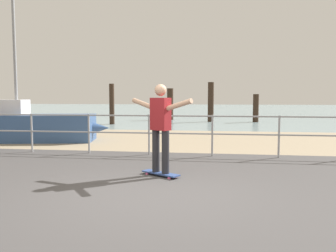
{
  "coord_description": "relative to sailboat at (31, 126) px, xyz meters",
  "views": [
    {
      "loc": [
        0.97,
        -5.06,
        1.51
      ],
      "look_at": [
        -0.04,
        2.0,
        0.9
      ],
      "focal_mm": 37.17,
      "sensor_mm": 36.0,
      "label": 1
    }
  ],
  "objects": [
    {
      "name": "sailboat",
      "position": [
        0.0,
        0.0,
        0.0
      ],
      "size": [
        5.07,
        2.2,
        4.77
      ],
      "color": "#335184",
      "rests_on": "ground"
    },
    {
      "name": "ground_plane",
      "position": [
        5.18,
        -6.72,
        -0.52
      ],
      "size": [
        24.0,
        10.0,
        0.04
      ],
      "primitive_type": "cube",
      "color": "#474444",
      "rests_on": "ground"
    },
    {
      "name": "groyne_post_1",
      "position": [
        3.14,
        11.26,
        0.49
      ],
      "size": [
        0.4,
        0.4,
        2.02
      ],
      "primitive_type": "cylinder",
      "color": "#332319",
      "rests_on": "ground"
    },
    {
      "name": "railing_fence",
      "position": [
        4.42,
        -2.12,
        0.18
      ],
      "size": [
        12.89,
        0.05,
        1.05
      ],
      "color": "#9EA0A5",
      "rests_on": "ground"
    },
    {
      "name": "skateboarder",
      "position": [
        5.11,
        -4.45,
        0.5
      ],
      "size": [
        1.27,
        0.85,
        1.65
      ],
      "color": "#26262B",
      "rests_on": "skateboard"
    },
    {
      "name": "groyne_post_3",
      "position": [
        8.35,
        9.97,
        0.3
      ],
      "size": [
        0.33,
        0.33,
        1.64
      ],
      "primitive_type": "cylinder",
      "color": "#332319",
      "rests_on": "ground"
    },
    {
      "name": "groyne_post_0",
      "position": [
        0.53,
        7.23,
        0.57
      ],
      "size": [
        0.27,
        0.27,
        2.19
      ],
      "primitive_type": "cylinder",
      "color": "#332319",
      "rests_on": "ground"
    },
    {
      "name": "sea_surface",
      "position": [
        5.18,
        29.28,
        -0.52
      ],
      "size": [
        72.0,
        50.0,
        0.04
      ],
      "primitive_type": "cube",
      "color": "#849EA3",
      "rests_on": "ground"
    },
    {
      "name": "groyne_post_2",
      "position": [
        5.74,
        9.83,
        0.65
      ],
      "size": [
        0.35,
        0.35,
        2.34
      ],
      "primitive_type": "cylinder",
      "color": "#332319",
      "rests_on": "ground"
    },
    {
      "name": "skateboard",
      "position": [
        5.11,
        -4.45,
        -0.45
      ],
      "size": [
        0.78,
        0.6,
        0.08
      ],
      "color": "#334C8C",
      "rests_on": "ground"
    },
    {
      "name": "beach_strip",
      "position": [
        5.18,
        1.28,
        -0.52
      ],
      "size": [
        24.0,
        6.0,
        0.04
      ],
      "primitive_type": "cube",
      "color": "tan",
      "rests_on": "ground"
    }
  ]
}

